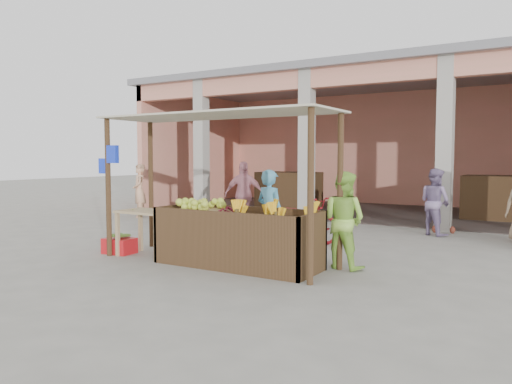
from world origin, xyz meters
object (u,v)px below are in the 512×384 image
Objects in this scene: vendor_green at (343,217)px; vendor_blue at (270,211)px; side_table at (148,218)px; red_crate at (119,246)px; fruit_stall at (237,241)px; motorcycle at (302,218)px.

vendor_blue is at bearing 5.40° from vendor_green.
side_table is 0.79m from red_crate.
vendor_blue reaches higher than side_table.
vendor_green is (1.45, 0.73, 0.38)m from fruit_stall.
vendor_green is 0.87× the size of motorcycle.
red_crate is (-2.36, -0.21, -0.26)m from fruit_stall.
side_table reaches higher than red_crate.
vendor_green reaches higher than red_crate.
side_table is 1.88× the size of red_crate.
vendor_green reaches higher than side_table.
fruit_stall is 2.61m from motorcycle.
vendor_blue is (0.11, 0.84, 0.40)m from fruit_stall.
vendor_blue reaches higher than red_crate.
side_table is 0.63× the size of vendor_green.
vendor_blue is at bearing 26.55° from side_table.
fruit_stall reaches higher than side_table.
fruit_stall is 4.97× the size of red_crate.
red_crate is 3.59m from motorcycle.
vendor_green is (3.22, 0.85, 0.13)m from side_table.
red_crate is 0.33× the size of vendor_green.
red_crate is (-0.59, -0.09, -0.52)m from side_table.
motorcycle is at bearing 48.20° from red_crate.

